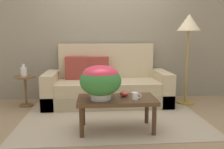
{
  "coord_description": "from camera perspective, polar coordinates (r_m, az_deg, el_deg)",
  "views": [
    {
      "loc": [
        -0.27,
        -3.45,
        1.21
      ],
      "look_at": [
        -0.0,
        0.05,
        0.64
      ],
      "focal_mm": 37.73,
      "sensor_mm": 36.0,
      "label": 1
    }
  ],
  "objects": [
    {
      "name": "table_vase",
      "position": [
        4.32,
        -20.6,
        0.76
      ],
      "size": [
        0.1,
        0.1,
        0.21
      ],
      "color": "silver",
      "rests_on": "side_table"
    },
    {
      "name": "wall_back",
      "position": [
        4.63,
        -1.08,
        11.51
      ],
      "size": [
        6.4,
        0.12,
        2.79
      ],
      "primitive_type": "cube",
      "color": "gray",
      "rests_on": "ground"
    },
    {
      "name": "floor_lamp",
      "position": [
        4.37,
        18.1,
        10.63
      ],
      "size": [
        0.4,
        0.4,
        1.59
      ],
      "color": "olive",
      "rests_on": "ground"
    },
    {
      "name": "ground_plane",
      "position": [
        3.66,
        0.08,
        -10.05
      ],
      "size": [
        14.0,
        14.0,
        0.0
      ],
      "primitive_type": "plane",
      "color": "#997A56"
    },
    {
      "name": "side_table",
      "position": [
        4.36,
        -20.28,
        -2.48
      ],
      "size": [
        0.36,
        0.36,
        0.53
      ],
      "color": "brown",
      "rests_on": "ground"
    },
    {
      "name": "potted_plant",
      "position": [
        2.9,
        -2.79,
        -1.26
      ],
      "size": [
        0.51,
        0.51,
        0.43
      ],
      "color": "#B7B2A8",
      "rests_on": "coffee_table"
    },
    {
      "name": "couch",
      "position": [
        4.26,
        -1.4,
        -2.78
      ],
      "size": [
        2.19,
        0.86,
        1.07
      ],
      "color": "tan",
      "rests_on": "ground"
    },
    {
      "name": "coffee_table",
      "position": [
        3.03,
        1.16,
        -6.74
      ],
      "size": [
        1.0,
        0.52,
        0.43
      ],
      "color": "#442D1B",
      "rests_on": "ground"
    },
    {
      "name": "coffee_mug",
      "position": [
        2.94,
        5.6,
        -5.19
      ],
      "size": [
        0.12,
        0.08,
        0.09
      ],
      "color": "white",
      "rests_on": "coffee_table"
    },
    {
      "name": "area_rug",
      "position": [
        3.58,
        0.2,
        -10.45
      ],
      "size": [
        2.64,
        1.8,
        0.01
      ],
      "primitive_type": "cube",
      "color": "tan",
      "rests_on": "ground"
    },
    {
      "name": "snack_bowl",
      "position": [
        3.09,
        3.03,
        -4.63
      ],
      "size": [
        0.13,
        0.13,
        0.07
      ],
      "color": "#B2382D",
      "rests_on": "coffee_table"
    }
  ]
}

